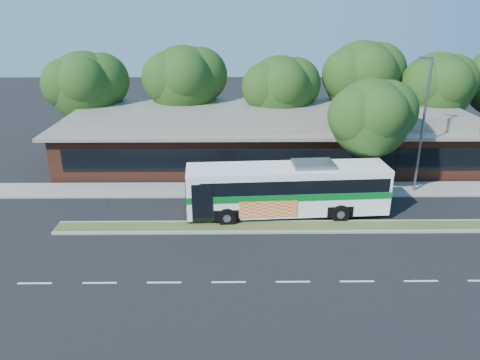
{
  "coord_description": "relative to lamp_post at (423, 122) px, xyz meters",
  "views": [
    {
      "loc": [
        -2.67,
        -23.66,
        12.15
      ],
      "look_at": [
        -2.38,
        3.17,
        2.0
      ],
      "focal_mm": 35.0,
      "sensor_mm": 36.0,
      "label": 1
    }
  ],
  "objects": [
    {
      "name": "lamp_post",
      "position": [
        0.0,
        0.0,
        0.0
      ],
      "size": [
        0.93,
        0.18,
        9.07
      ],
      "color": "slate",
      "rests_on": "ground"
    },
    {
      "name": "tree_bg_d",
      "position": [
        -1.12,
        10.15,
        1.52
      ],
      "size": [
        6.91,
        6.2,
        9.37
      ],
      "color": "black",
      "rests_on": "ground"
    },
    {
      "name": "median_strip",
      "position": [
        -9.56,
        -5.4,
        -4.83
      ],
      "size": [
        26.0,
        1.1,
        0.15
      ],
      "primitive_type": "cube",
      "color": "#415423",
      "rests_on": "ground"
    },
    {
      "name": "parking_lot",
      "position": [
        -27.56,
        4.0,
        -4.9
      ],
      "size": [
        14.0,
        12.0,
        0.01
      ],
      "primitive_type": "cube",
      "color": "black",
      "rests_on": "ground"
    },
    {
      "name": "tree_bg_b",
      "position": [
        -16.13,
        10.14,
        1.24
      ],
      "size": [
        6.69,
        6.0,
        9.0
      ],
      "color": "black",
      "rests_on": "ground"
    },
    {
      "name": "tree_bg_a",
      "position": [
        -24.15,
        9.14,
        0.97
      ],
      "size": [
        6.47,
        5.8,
        8.63
      ],
      "color": "black",
      "rests_on": "ground"
    },
    {
      "name": "transit_bus",
      "position": [
        -9.07,
        -3.6,
        -3.02
      ],
      "size": [
        12.19,
        3.39,
        3.38
      ],
      "rotation": [
        0.0,
        0.0,
        0.06
      ],
      "color": "white",
      "rests_on": "ground"
    },
    {
      "name": "sedan",
      "position": [
        -20.21,
        3.88,
        -4.17
      ],
      "size": [
        5.22,
        2.44,
        1.48
      ],
      "primitive_type": "imported",
      "rotation": [
        0.0,
        0.0,
        1.64
      ],
      "color": "#BABEC2",
      "rests_on": "ground"
    },
    {
      "name": "tree_bg_c",
      "position": [
        -8.16,
        9.13,
        0.69
      ],
      "size": [
        6.24,
        5.6,
        8.26
      ],
      "color": "black",
      "rests_on": "ground"
    },
    {
      "name": "sidewalk",
      "position": [
        -9.56,
        0.4,
        -4.84
      ],
      "size": [
        44.0,
        2.6,
        0.12
      ],
      "primitive_type": "cube",
      "color": "gray",
      "rests_on": "ground"
    },
    {
      "name": "plaza_building",
      "position": [
        -9.56,
        6.99,
        -2.77
      ],
      "size": [
        33.2,
        11.2,
        4.45
      ],
      "color": "brown",
      "rests_on": "ground"
    },
    {
      "name": "tree_bg_e",
      "position": [
        4.85,
        9.14,
        0.84
      ],
      "size": [
        6.47,
        5.8,
        8.5
      ],
      "color": "black",
      "rests_on": "ground"
    },
    {
      "name": "sidewalk_tree",
      "position": [
        -3.2,
        -0.22,
        0.47
      ],
      "size": [
        5.68,
        5.09,
        7.8
      ],
      "color": "black",
      "rests_on": "ground"
    },
    {
      "name": "ground",
      "position": [
        -9.56,
        -6.0,
        -4.9
      ],
      "size": [
        120.0,
        120.0,
        0.0
      ],
      "primitive_type": "plane",
      "color": "black",
      "rests_on": "ground"
    }
  ]
}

